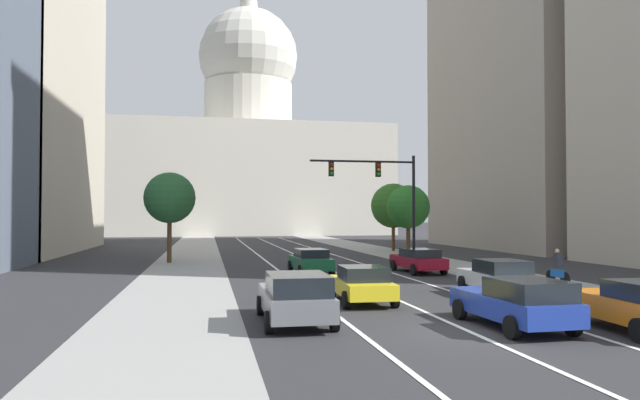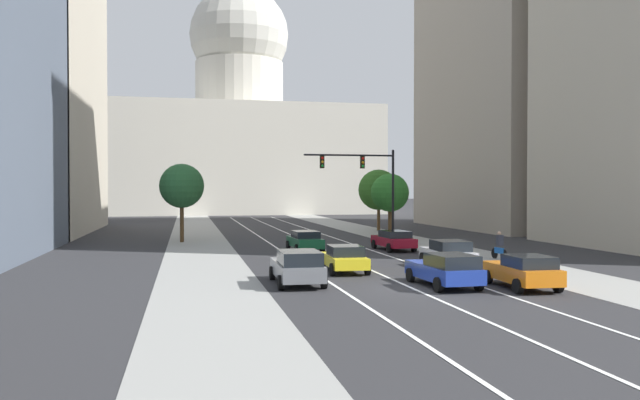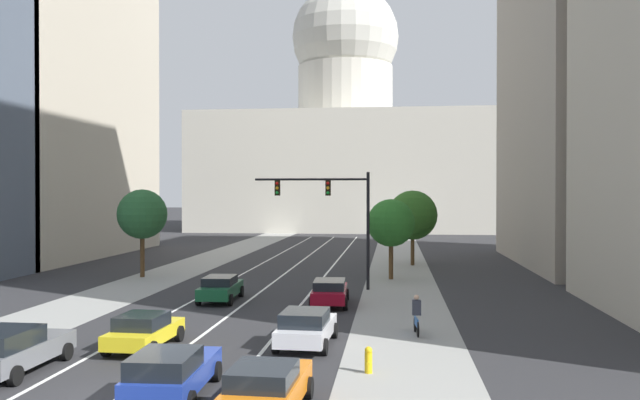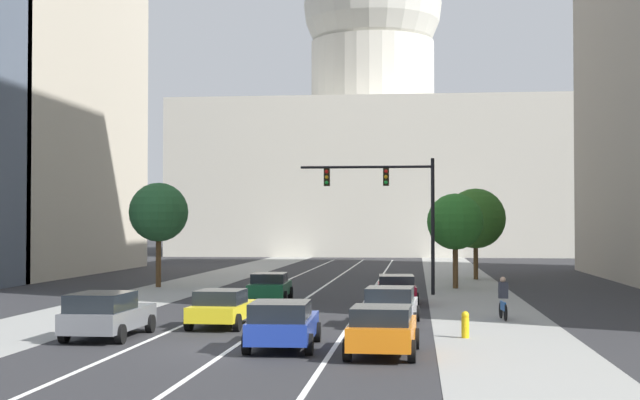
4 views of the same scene
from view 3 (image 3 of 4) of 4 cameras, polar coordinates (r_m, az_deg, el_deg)
ground_plane at (r=59.38m, az=-1.43°, el=-5.25°), size 400.00×400.00×0.00m
sidewalk_left at (r=56.38m, az=-10.87°, el=-5.57°), size 4.74×130.00×0.01m
sidewalk_right at (r=53.86m, az=6.98°, el=-5.85°), size 4.74×130.00×0.01m
lane_stripe_left at (r=45.34m, az=-7.99°, el=-7.08°), size 0.16×90.00×0.01m
lane_stripe_center at (r=44.67m, az=-4.09°, el=-7.19°), size 0.16×90.00×0.01m
lane_stripe_right at (r=44.21m, az=-0.09°, el=-7.27°), size 0.16×90.00×0.01m
office_tower_far_left at (r=69.89m, az=-23.40°, el=12.67°), size 14.60×26.98×41.36m
office_tower_far_right at (r=61.45m, az=26.07°, el=11.57°), size 19.62×25.54×35.55m
capitol_building at (r=110.14m, az=2.23°, el=4.89°), size 47.59×28.29×42.55m
car_yellow at (r=26.70m, az=-15.19°, el=-10.98°), size 2.12×4.15×1.40m
car_gray at (r=24.77m, az=-25.35°, el=-11.73°), size 2.15×4.64×1.58m
car_blue at (r=20.40m, az=-12.89°, el=-14.48°), size 2.18×4.60×1.50m
car_white at (r=26.25m, az=-1.22°, el=-11.07°), size 2.22×4.40×1.47m
car_green at (r=37.21m, az=-8.73°, el=-7.62°), size 2.11×4.49×1.42m
car_orange at (r=18.57m, az=-4.66°, el=-16.03°), size 2.13×4.23×1.48m
car_crimson at (r=35.55m, az=0.86°, el=-8.02°), size 2.17×4.63×1.39m
traffic_signal_mast at (r=40.91m, az=1.22°, el=-0.47°), size 7.31×0.39×7.40m
fire_hydrant at (r=22.60m, az=4.27°, el=-13.80°), size 0.26×0.35×0.91m
cyclist at (r=28.55m, az=8.47°, el=-9.96°), size 0.38×1.70×1.72m
street_tree_far_right at (r=54.98m, az=8.13°, el=-1.33°), size 4.15×4.15×6.29m
street_tree_mid_left at (r=48.55m, az=-15.34°, el=-1.23°), size 3.58×3.58×6.34m
street_tree_mid_right at (r=45.89m, az=6.25°, el=-2.03°), size 3.35×3.35×5.65m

